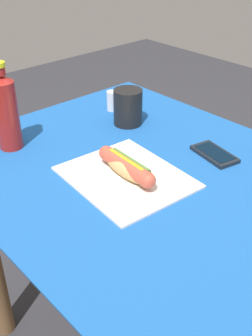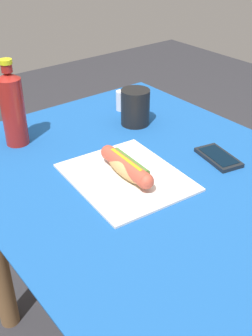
% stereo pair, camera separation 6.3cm
% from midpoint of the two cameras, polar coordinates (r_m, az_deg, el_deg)
% --- Properties ---
extents(dining_table, '(1.00, 0.83, 0.76)m').
position_cam_midpoint_polar(dining_table, '(1.17, 3.55, -6.58)').
color(dining_table, brown).
rests_on(dining_table, ground).
extents(paper_wrapper, '(0.32, 0.28, 0.01)m').
position_cam_midpoint_polar(paper_wrapper, '(1.04, 1.74, -1.30)').
color(paper_wrapper, silver).
rests_on(paper_wrapper, dining_table).
extents(hot_dog, '(0.20, 0.06, 0.05)m').
position_cam_midpoint_polar(hot_dog, '(1.02, 1.81, 0.17)').
color(hot_dog, tan).
rests_on(hot_dog, paper_wrapper).
extents(cell_phone, '(0.14, 0.09, 0.01)m').
position_cam_midpoint_polar(cell_phone, '(1.15, 14.15, 1.41)').
color(cell_phone, black).
rests_on(cell_phone, dining_table).
extents(soda_bottle, '(0.07, 0.07, 0.25)m').
position_cam_midpoint_polar(soda_bottle, '(1.19, -13.86, 8.04)').
color(soda_bottle, maroon).
rests_on(soda_bottle, dining_table).
extents(drinking_cup, '(0.09, 0.09, 0.11)m').
position_cam_midpoint_polar(drinking_cup, '(1.29, 2.70, 8.34)').
color(drinking_cup, black).
rests_on(drinking_cup, dining_table).
extents(salt_shaker, '(0.04, 0.04, 0.07)m').
position_cam_midpoint_polar(salt_shaker, '(1.40, 0.65, 9.25)').
color(salt_shaker, silver).
rests_on(salt_shaker, dining_table).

